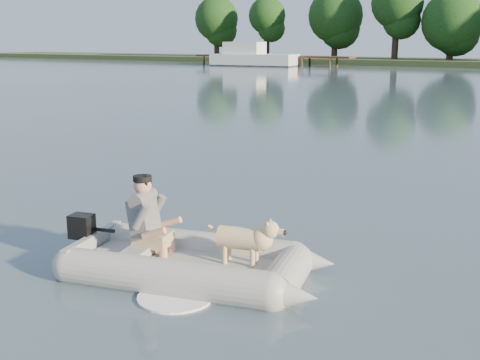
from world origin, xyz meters
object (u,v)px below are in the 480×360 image
Objects in this scene: dinghy at (192,233)px; man at (145,213)px; cabin_cruiser at (254,54)px; dock at (271,60)px; dog at (240,242)px.

dinghy is 0.64m from man.
cabin_cruiser is (-26.84, 49.32, 0.54)m from man.
dock is at bearing 103.94° from man.
dog is at bearing -64.87° from cabin_cruiser.
dinghy is at bearing -65.43° from cabin_cruiser.
dock is 19.12× the size of man.
man reaches higher than dog.
dinghy reaches higher than dock.
dog is 0.09× the size of cabin_cruiser.
man reaches higher than dock.
cabin_cruiser is at bearing 106.85° from dog.
dog is (0.54, 0.17, -0.06)m from dinghy.
man is at bearing 180.00° from dog.
dock is 1.94× the size of cabin_cruiser.
dog is at bearing -62.08° from dock.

